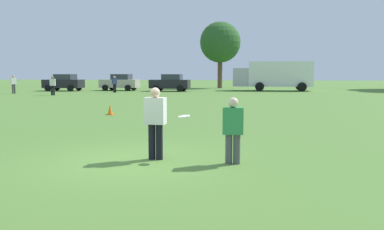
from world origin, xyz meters
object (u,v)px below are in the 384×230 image
(bystander_sideline_watcher, at_px, (13,83))
(bystander_field_marshal, at_px, (53,85))
(parked_car_center, at_px, (170,83))
(traffic_cone, at_px, (110,110))
(frisbee, at_px, (184,116))
(parked_car_near_left, at_px, (64,82))
(player_defender, at_px, (233,127))
(player_thrower, at_px, (155,119))
(bystander_far_jogger, at_px, (115,83))
(parked_car_mid_left, at_px, (120,82))
(box_truck, at_px, (275,75))

(bystander_sideline_watcher, bearing_deg, bystander_field_marshal, -23.21)
(parked_car_center, bearing_deg, bystander_sideline_watcher, -153.37)
(traffic_cone, height_order, parked_car_center, parked_car_center)
(frisbee, xyz_separation_m, traffic_cone, (-5.17, 9.32, -0.78))
(parked_car_near_left, relative_size, bystander_field_marshal, 2.55)
(parked_car_center, xyz_separation_m, bystander_field_marshal, (-8.67, -9.12, 0.02))
(player_defender, distance_m, bystander_sideline_watcher, 34.65)
(frisbee, distance_m, parked_car_center, 34.13)
(frisbee, relative_size, parked_car_near_left, 0.06)
(frisbee, bearing_deg, traffic_cone, 119.03)
(player_thrower, distance_m, traffic_cone, 10.40)
(parked_car_center, bearing_deg, player_defender, -76.07)
(frisbee, relative_size, bystander_far_jogger, 0.17)
(parked_car_mid_left, xyz_separation_m, parked_car_center, (5.89, -0.87, 0.00))
(parked_car_near_left, bearing_deg, bystander_field_marshal, -69.96)
(parked_car_near_left, distance_m, bystander_far_jogger, 7.27)
(traffic_cone, distance_m, box_truck, 28.45)
(parked_car_near_left, relative_size, parked_car_mid_left, 1.00)
(frisbee, distance_m, bystander_sideline_watcher, 33.77)
(frisbee, xyz_separation_m, box_truck, (3.88, 36.25, 0.74))
(traffic_cone, relative_size, parked_car_center, 0.11)
(bystander_sideline_watcher, height_order, bystander_field_marshal, bystander_sideline_watcher)
(player_defender, distance_m, bystander_field_marshal, 29.79)
(player_thrower, height_order, player_defender, player_thrower)
(bystander_sideline_watcher, bearing_deg, parked_car_near_left, 70.66)
(traffic_cone, distance_m, parked_car_mid_left, 26.15)
(player_defender, distance_m, parked_car_near_left, 38.34)
(parked_car_near_left, xyz_separation_m, bystander_field_marshal, (3.01, -8.24, 0.02))
(traffic_cone, xyz_separation_m, box_truck, (9.05, 26.93, 1.52))
(parked_car_mid_left, bearing_deg, box_truck, 6.79)
(frisbee, distance_m, box_truck, 36.46)
(frisbee, bearing_deg, bystander_field_marshal, 123.23)
(player_thrower, relative_size, bystander_field_marshal, 1.00)
(player_thrower, height_order, frisbee, player_thrower)
(frisbee, height_order, parked_car_center, parked_car_center)
(bystander_sideline_watcher, bearing_deg, traffic_cone, -47.23)
(bystander_sideline_watcher, bearing_deg, player_defender, -50.30)
(player_thrower, xyz_separation_m, traffic_cone, (-4.51, 9.35, -0.71))
(parked_car_mid_left, height_order, parked_car_center, same)
(player_thrower, distance_m, bystander_field_marshal, 28.64)
(parked_car_near_left, bearing_deg, frisbee, -59.83)
(bystander_field_marshal, bearing_deg, parked_car_near_left, 110.04)
(traffic_cone, relative_size, box_truck, 0.06)
(player_defender, distance_m, box_truck, 36.58)
(parked_car_mid_left, distance_m, bystander_sideline_watcher, 11.10)
(player_thrower, xyz_separation_m, parked_car_near_left, (-18.22, 32.51, -0.01))
(parked_car_center, bearing_deg, box_truck, 14.62)
(parked_car_center, distance_m, bystander_far_jogger, 6.12)
(frisbee, height_order, bystander_far_jogger, bystander_far_jogger)
(bystander_sideline_watcher, relative_size, bystander_field_marshal, 1.05)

